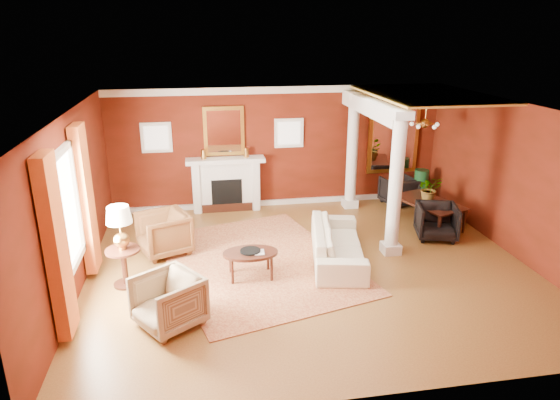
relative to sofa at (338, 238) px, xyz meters
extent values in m
plane|color=brown|center=(-0.58, -0.18, -0.45)|extent=(8.00, 8.00, 0.00)
cube|color=maroon|center=(-0.58, 3.32, 1.00)|extent=(8.00, 0.04, 2.90)
cube|color=maroon|center=(-0.58, -3.68, 1.00)|extent=(8.00, 0.04, 2.90)
cube|color=maroon|center=(-4.58, -0.18, 1.00)|extent=(0.04, 7.00, 2.90)
cube|color=maroon|center=(3.42, -0.18, 1.00)|extent=(0.04, 7.00, 2.90)
cube|color=white|center=(-0.58, -0.18, 2.45)|extent=(8.00, 7.00, 0.04)
cube|color=silver|center=(-1.88, 3.15, 0.15)|extent=(1.60, 0.34, 1.20)
cube|color=black|center=(-1.88, 2.98, 0.00)|extent=(0.72, 0.03, 0.70)
cube|color=#32160E|center=(-1.88, 2.98, -0.35)|extent=(1.20, 0.05, 0.20)
cube|color=silver|center=(-1.88, 3.11, 0.79)|extent=(1.85, 0.42, 0.10)
cube|color=silver|center=(-2.58, 3.12, 0.15)|extent=(0.16, 0.40, 1.20)
cube|color=silver|center=(-1.18, 3.12, 0.15)|extent=(0.16, 0.40, 1.20)
cube|color=gold|center=(-1.88, 3.28, 1.45)|extent=(0.95, 0.06, 1.15)
cube|color=white|center=(-1.88, 3.25, 1.45)|extent=(0.78, 0.02, 0.98)
cube|color=silver|center=(-3.43, 3.29, 1.35)|extent=(0.70, 0.06, 0.70)
cube|color=white|center=(-3.43, 3.26, 1.35)|extent=(0.54, 0.02, 0.54)
cube|color=silver|center=(-0.33, 3.29, 1.35)|extent=(0.70, 0.06, 0.70)
cube|color=white|center=(-0.33, 3.26, 1.35)|extent=(0.54, 0.02, 0.54)
cube|color=white|center=(-4.57, -0.78, 1.10)|extent=(0.03, 1.30, 1.70)
cube|color=silver|center=(-4.53, -1.48, 1.10)|extent=(0.08, 0.10, 1.90)
cube|color=silver|center=(-4.53, -0.08, 1.10)|extent=(0.08, 0.10, 1.90)
cube|color=#C25821|center=(-4.46, -1.78, 0.95)|extent=(0.18, 0.55, 2.60)
cube|color=#C25821|center=(-4.46, 0.22, 0.95)|extent=(0.18, 0.55, 2.60)
cube|color=silver|center=(1.12, 0.12, -0.35)|extent=(0.34, 0.34, 0.20)
cylinder|color=silver|center=(1.12, 0.12, 1.00)|extent=(0.26, 0.26, 2.50)
cube|color=silver|center=(1.12, 0.12, 2.27)|extent=(0.36, 0.36, 0.16)
cube|color=silver|center=(1.12, 2.82, -0.35)|extent=(0.34, 0.34, 0.20)
cylinder|color=silver|center=(1.12, 2.82, 1.00)|extent=(0.26, 0.26, 2.50)
cube|color=silver|center=(1.12, 2.82, 2.27)|extent=(0.36, 0.36, 0.16)
cube|color=silver|center=(1.12, 1.72, 2.17)|extent=(0.30, 3.20, 0.32)
cube|color=gold|center=(2.27, 1.57, 2.42)|extent=(2.30, 3.40, 0.04)
cube|color=gold|center=(2.32, 3.28, 1.10)|extent=(1.30, 0.06, 1.70)
cube|color=white|center=(2.32, 3.25, 1.10)|extent=(1.10, 0.02, 1.50)
cylinder|color=#B28038|center=(2.32, 1.62, 2.12)|extent=(0.02, 0.02, 0.65)
sphere|color=#B28038|center=(2.32, 1.62, 1.80)|extent=(0.20, 0.20, 0.20)
sphere|color=white|center=(2.60, 1.62, 1.77)|extent=(0.09, 0.09, 0.09)
sphere|color=white|center=(2.40, 1.89, 1.77)|extent=(0.09, 0.09, 0.09)
sphere|color=white|center=(2.09, 1.79, 1.77)|extent=(0.09, 0.09, 0.09)
sphere|color=white|center=(2.09, 1.46, 1.77)|extent=(0.09, 0.09, 0.09)
sphere|color=white|center=(2.40, 1.36, 1.77)|extent=(0.09, 0.09, 0.09)
cube|color=silver|center=(-0.58, 3.28, 2.37)|extent=(8.00, 0.08, 0.16)
cube|color=silver|center=(-0.58, 3.28, -0.39)|extent=(8.00, 0.08, 0.12)
cube|color=maroon|center=(-1.52, 0.14, -0.45)|extent=(4.08, 4.83, 0.02)
imported|color=#EEE4C8|center=(0.00, 0.00, 0.00)|extent=(1.12, 2.41, 0.91)
imported|color=black|center=(-3.25, 0.86, 0.00)|extent=(1.10, 1.13, 0.91)
imported|color=tan|center=(-3.06, -1.72, -0.01)|extent=(1.14, 1.16, 0.88)
cylinder|color=#32160E|center=(-1.70, -0.42, 0.01)|extent=(0.97, 0.97, 0.05)
cylinder|color=#32160E|center=(-2.04, -0.63, -0.24)|extent=(0.05, 0.05, 0.44)
cylinder|color=#32160E|center=(-1.36, -0.63, -0.24)|extent=(0.05, 0.05, 0.44)
cylinder|color=#32160E|center=(-2.04, -0.21, -0.24)|extent=(0.05, 0.05, 0.44)
cylinder|color=#32160E|center=(-1.36, -0.21, -0.24)|extent=(0.05, 0.05, 0.44)
imported|color=#32160E|center=(-1.64, -0.48, 0.15)|extent=(0.17, 0.03, 0.24)
cylinder|color=#32160E|center=(-3.85, -0.34, -0.43)|extent=(0.42, 0.42, 0.04)
cylinder|color=#32160E|center=(-3.85, -0.34, -0.13)|extent=(0.10, 0.10, 0.65)
cylinder|color=#32160E|center=(-3.85, -0.34, 0.20)|extent=(0.58, 0.58, 0.04)
sphere|color=#B28038|center=(-3.85, -0.34, 0.39)|extent=(0.27, 0.27, 0.27)
cylinder|color=#B28038|center=(-3.85, -0.34, 0.58)|extent=(0.03, 0.03, 0.29)
cone|color=white|center=(-3.85, -0.34, 0.84)|extent=(0.42, 0.42, 0.29)
imported|color=#32160E|center=(2.50, 1.39, -0.01)|extent=(1.03, 1.68, 0.88)
imported|color=black|center=(2.32, 0.66, -0.05)|extent=(0.96, 0.92, 0.81)
imported|color=black|center=(2.36, 2.79, -0.07)|extent=(0.87, 0.83, 0.77)
sphere|color=#133D1C|center=(2.86, 2.65, -0.27)|extent=(0.38, 0.38, 0.38)
cylinder|color=#133D1C|center=(2.86, 2.65, 0.00)|extent=(0.34, 0.34, 0.91)
imported|color=#26591E|center=(2.47, 1.42, 0.65)|extent=(0.54, 0.60, 0.44)
camera|label=1|loc=(-2.52, -8.31, 3.76)|focal=32.00mm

